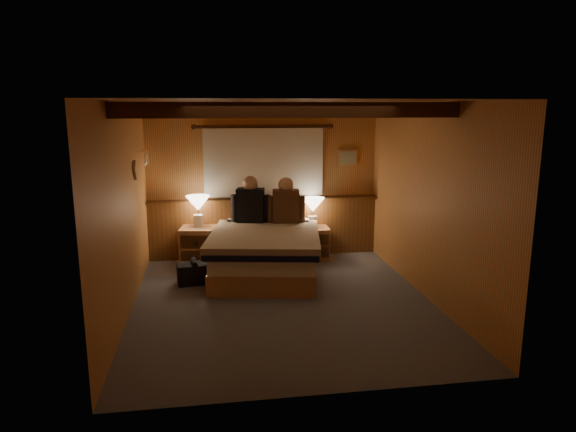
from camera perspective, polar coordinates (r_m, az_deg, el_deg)
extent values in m
plane|color=slate|center=(6.37, -0.58, -9.52)|extent=(4.20, 4.20, 0.00)
plane|color=#B67E44|center=(5.93, -0.63, 12.60)|extent=(4.20, 4.20, 0.00)
plane|color=#DA914E|center=(8.09, -2.74, 3.91)|extent=(3.60, 0.00, 3.60)
plane|color=#DA914E|center=(6.05, -17.73, 0.59)|extent=(0.00, 4.20, 4.20)
plane|color=#DA914E|center=(6.53, 15.22, 1.55)|extent=(0.00, 4.20, 4.20)
plane|color=#DA914E|center=(4.02, 3.68, -4.45)|extent=(3.60, 0.00, 3.60)
cube|color=brown|center=(8.17, -2.64, -1.36)|extent=(3.60, 0.12, 0.90)
cube|color=brown|center=(8.02, -2.62, 1.81)|extent=(3.60, 0.22, 0.04)
cylinder|color=#411E10|center=(7.94, -2.74, 9.91)|extent=(2.10, 0.05, 0.05)
sphere|color=#411E10|center=(7.89, -10.45, 9.72)|extent=(0.08, 0.08, 0.08)
sphere|color=#411E10|center=(8.12, 4.77, 9.93)|extent=(0.08, 0.08, 0.08)
cube|color=white|center=(7.99, -2.70, 5.97)|extent=(1.85, 0.08, 1.05)
cube|color=#411E10|center=(5.33, 0.31, 11.70)|extent=(3.60, 0.15, 0.16)
cube|color=#411E10|center=(6.82, -1.73, 11.76)|extent=(3.60, 0.15, 0.16)
cylinder|color=white|center=(7.54, -15.72, 7.09)|extent=(0.03, 0.55, 0.03)
torus|color=white|center=(7.40, -15.57, 6.08)|extent=(0.01, 0.21, 0.21)
torus|color=white|center=(7.63, -15.38, 6.25)|extent=(0.01, 0.21, 0.21)
cube|color=tan|center=(8.28, 6.64, 6.47)|extent=(0.30, 0.03, 0.25)
cube|color=beige|center=(8.27, 6.67, 6.46)|extent=(0.24, 0.01, 0.19)
cube|color=tan|center=(7.30, -2.51, -5.53)|extent=(1.68, 2.06, 0.28)
cube|color=white|center=(7.23, -2.53, -3.65)|extent=(1.63, 2.01, 0.22)
cube|color=black|center=(6.97, -2.66, -3.07)|extent=(1.68, 1.70, 0.07)
cube|color=tan|center=(7.07, -2.60, -2.31)|extent=(1.75, 1.89, 0.11)
cube|color=white|center=(7.91, -4.74, -0.94)|extent=(0.60, 0.40, 0.15)
cube|color=white|center=(7.87, 0.34, -0.96)|extent=(0.60, 0.40, 0.15)
cube|color=tan|center=(7.89, -9.87, -3.26)|extent=(0.58, 0.54, 0.57)
cube|color=brown|center=(7.64, -10.17, -2.87)|extent=(0.47, 0.09, 0.20)
cube|color=brown|center=(7.71, -10.11, -4.52)|extent=(0.47, 0.09, 0.20)
cylinder|color=white|center=(7.64, -10.17, -2.87)|extent=(0.03, 0.03, 0.03)
cylinder|color=white|center=(7.71, -10.11, -4.52)|extent=(0.03, 0.03, 0.03)
cube|color=tan|center=(8.08, 2.90, -3.00)|extent=(0.47, 0.42, 0.49)
cube|color=brown|center=(7.88, 3.13, -2.66)|extent=(0.40, 0.04, 0.17)
cube|color=brown|center=(7.93, 3.12, -4.05)|extent=(0.40, 0.04, 0.17)
cylinder|color=white|center=(7.88, 3.13, -2.66)|extent=(0.03, 0.03, 0.03)
cylinder|color=white|center=(7.93, 3.12, -4.05)|extent=(0.03, 0.03, 0.03)
cylinder|color=white|center=(7.84, -9.90, -0.52)|extent=(0.14, 0.14, 0.18)
cylinder|color=white|center=(7.82, -9.94, 0.34)|extent=(0.02, 0.02, 0.10)
cone|color=#FFE9C6|center=(7.79, -9.97, 1.42)|extent=(0.36, 0.36, 0.22)
cylinder|color=white|center=(8.03, 2.76, -0.63)|extent=(0.14, 0.14, 0.18)
cylinder|color=white|center=(8.00, 2.77, 0.21)|extent=(0.02, 0.02, 0.10)
cone|color=#FFE9C6|center=(7.97, 2.78, 1.26)|extent=(0.36, 0.36, 0.22)
cube|color=black|center=(7.71, -4.18, 1.10)|extent=(0.45, 0.32, 0.53)
cylinder|color=black|center=(7.76, -5.88, 0.81)|extent=(0.13, 0.13, 0.43)
cylinder|color=black|center=(7.69, -2.45, 0.76)|extent=(0.13, 0.13, 0.43)
sphere|color=tan|center=(7.65, -4.22, 3.60)|extent=(0.23, 0.23, 0.23)
cube|color=#4C2F1E|center=(7.67, -0.24, 1.02)|extent=(0.42, 0.27, 0.52)
cylinder|color=#4C2F1E|center=(7.67, -1.94, 0.70)|extent=(0.12, 0.12, 0.41)
cylinder|color=#4C2F1E|center=(7.69, 1.45, 0.73)|extent=(0.12, 0.12, 0.41)
sphere|color=tan|center=(7.61, -0.24, 3.47)|extent=(0.23, 0.23, 0.23)
cube|color=black|center=(7.08, -10.34, -6.30)|extent=(0.49, 0.33, 0.28)
cylinder|color=black|center=(7.04, -10.39, -5.09)|extent=(0.11, 0.28, 0.07)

